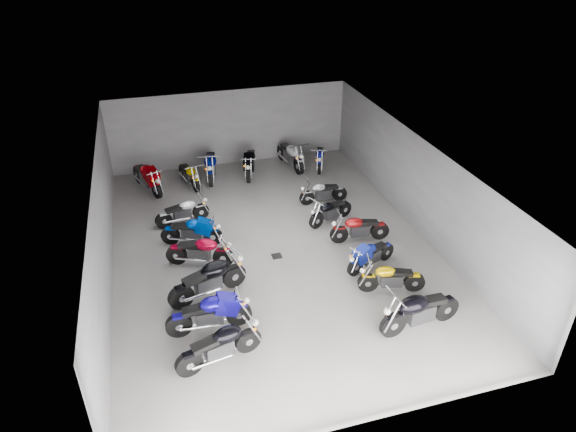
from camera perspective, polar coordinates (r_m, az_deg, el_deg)
name	(u,v)px	position (r m, az deg, el deg)	size (l,w,h in m)	color
ground	(273,248)	(16.69, -1.71, -3.54)	(14.00, 14.00, 0.00)	#A19E99
wall_back	(231,128)	(22.11, -6.41, 9.74)	(10.00, 0.10, 3.20)	gray
wall_left	(103,228)	(15.59, -19.89, -1.27)	(0.10, 14.00, 3.20)	gray
wall_right	(417,185)	(17.61, 14.19, 3.41)	(0.10, 14.00, 3.20)	gray
ceiling	(271,156)	(15.14, -1.89, 6.64)	(10.00, 14.00, 0.04)	black
drain_grate	(277,256)	(16.29, -1.26, -4.47)	(0.32, 0.32, 0.01)	black
motorcycle_left_a	(220,345)	(12.61, -7.56, -14.07)	(2.16, 0.69, 0.96)	black
motorcycle_left_b	(210,314)	(13.47, -8.66, -10.67)	(2.23, 0.43, 0.98)	black
motorcycle_left_c	(209,280)	(14.52, -8.79, -7.02)	(2.30, 0.94, 1.05)	black
motorcycle_left_d	(200,251)	(15.86, -9.71, -3.85)	(2.01, 0.89, 0.93)	black
motorcycle_left_e	(192,231)	(16.90, -10.61, -1.68)	(1.96, 0.76, 0.89)	black
motorcycle_left_f	(183,212)	(18.14, -11.60, 0.48)	(1.91, 0.55, 0.85)	black
motorcycle_right_a	(420,311)	(13.78, 14.42, -10.15)	(2.35, 0.53, 1.03)	black
motorcycle_right_b	(391,278)	(14.90, 11.35, -6.74)	(1.89, 0.63, 0.85)	black
motorcycle_right_c	(371,255)	(15.74, 9.17, -4.30)	(1.80, 0.82, 0.83)	black
motorcycle_right_d	(359,228)	(16.95, 7.89, -1.35)	(2.00, 0.45, 0.88)	black
motorcycle_right_e	(330,211)	(17.89, 4.71, 0.57)	(1.80, 0.82, 0.83)	black
motorcycle_right_f	(323,192)	(19.15, 3.89, 2.69)	(1.85, 0.36, 0.81)	black
motorcycle_back_a	(147,177)	(20.68, -15.38, 4.18)	(1.02, 2.24, 1.03)	black
motorcycle_back_b	(189,174)	(20.76, -10.93, 4.56)	(0.64, 1.92, 0.86)	black
motorcycle_back_c	(211,165)	(21.20, -8.57, 5.63)	(0.62, 2.35, 1.04)	black
motorcycle_back_d	(250,162)	(21.31, -4.24, 5.98)	(0.81, 2.23, 1.01)	black
motorcycle_back_e	(291,155)	(21.92, 0.29, 6.81)	(0.61, 2.33, 1.03)	black
motorcycle_back_f	(320,157)	(21.95, 3.56, 6.53)	(0.81, 1.89, 0.87)	black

